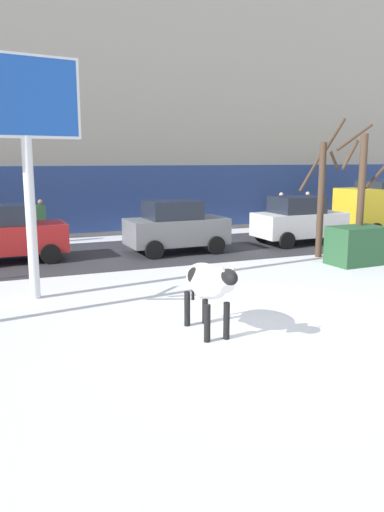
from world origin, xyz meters
The scene contains 14 objects.
ground_plane centered at (0.00, 0.00, 0.00)m, with size 120.00×120.00×0.00m, color white.
road_strip centered at (0.00, 8.85, 0.00)m, with size 60.00×5.60×0.01m, color #333338.
building_facade centered at (0.00, 16.17, 6.48)m, with size 44.00×6.10×13.00m.
cow_holstein centered at (-1.08, 0.11, 1.00)m, with size 0.61×1.89×1.54m.
billboard centered at (-3.86, 3.93, 4.31)m, with size 2.52×0.58×5.56m.
car_red_hatchback centered at (-4.19, 8.78, 0.93)m, with size 3.53×1.97×1.86m.
car_grey_hatchback centered at (1.37, 8.29, 0.93)m, with size 3.53×1.97×1.86m.
car_white_hatchback centered at (6.50, 8.28, 0.93)m, with size 3.53×1.97×1.86m.
pedestrian_near_billboard centered at (9.67, 12.23, 0.88)m, with size 0.36×0.24×1.73m.
pedestrian_by_cars centered at (-2.79, 12.23, 0.88)m, with size 0.36×0.24×1.73m.
pedestrian_far_left centered at (8.18, 12.23, 0.88)m, with size 0.36×0.24×1.73m.
bare_tree_left_lot centered at (6.29, 4.60, 2.26)m, with size 1.36×1.36×4.42m.
bare_tree_far_back centered at (5.62, 5.73, 2.16)m, with size 1.24×1.23×4.59m.
dumpster centered at (5.93, 4.23, 0.60)m, with size 1.70×1.10×1.20m, color #285633.
Camera 1 is at (-4.87, -8.34, 3.28)m, focal length 35.59 mm.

